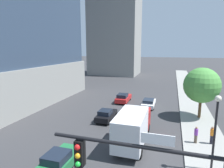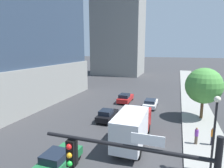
{
  "view_description": "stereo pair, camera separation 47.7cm",
  "coord_description": "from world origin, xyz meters",
  "px_view_note": "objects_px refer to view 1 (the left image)",
  "views": [
    {
      "loc": [
        5.35,
        -3.21,
        9.08
      ],
      "look_at": [
        -0.32,
        14.97,
        5.55
      ],
      "focal_mm": 31.2,
      "sensor_mm": 36.0,
      "label": 1
    },
    {
      "loc": [
        5.8,
        -3.07,
        9.08
      ],
      "look_at": [
        -0.32,
        14.97,
        5.55
      ],
      "focal_mm": 31.2,
      "sensor_mm": 36.0,
      "label": 2
    }
  ],
  "objects_px": {
    "car_black": "(106,115)",
    "car_red": "(123,98)",
    "box_truck": "(133,126)",
    "car_white": "(149,103)",
    "street_lamp": "(216,122)",
    "pedestrian_orange_shirt": "(212,135)",
    "pedestrian_purple_shirt": "(196,135)",
    "construction_building": "(115,25)",
    "street_tree": "(202,85)",
    "car_green": "(60,161)"
  },
  "relations": [
    {
      "from": "car_black",
      "to": "car_red",
      "type": "bearing_deg",
      "value": 90.0
    },
    {
      "from": "box_truck",
      "to": "car_white",
      "type": "bearing_deg",
      "value": 90.0
    },
    {
      "from": "street_lamp",
      "to": "car_white",
      "type": "bearing_deg",
      "value": 113.2
    },
    {
      "from": "pedestrian_orange_shirt",
      "to": "pedestrian_purple_shirt",
      "type": "height_order",
      "value": "pedestrian_orange_shirt"
    },
    {
      "from": "car_red",
      "to": "construction_building",
      "type": "bearing_deg",
      "value": 108.58
    },
    {
      "from": "street_tree",
      "to": "pedestrian_orange_shirt",
      "type": "xyz_separation_m",
      "value": [
        0.22,
        -7.44,
        -3.38
      ]
    },
    {
      "from": "car_green",
      "to": "pedestrian_purple_shirt",
      "type": "bearing_deg",
      "value": 35.75
    },
    {
      "from": "car_black",
      "to": "car_red",
      "type": "relative_size",
      "value": 0.9
    },
    {
      "from": "car_black",
      "to": "box_truck",
      "type": "xyz_separation_m",
      "value": [
        4.46,
        -5.11,
        1.14
      ]
    },
    {
      "from": "car_red",
      "to": "pedestrian_purple_shirt",
      "type": "bearing_deg",
      "value": -50.33
    },
    {
      "from": "construction_building",
      "to": "pedestrian_orange_shirt",
      "type": "height_order",
      "value": "construction_building"
    },
    {
      "from": "street_lamp",
      "to": "pedestrian_purple_shirt",
      "type": "xyz_separation_m",
      "value": [
        -0.68,
        4.17,
        -2.91
      ]
    },
    {
      "from": "pedestrian_purple_shirt",
      "to": "street_lamp",
      "type": "bearing_deg",
      "value": -80.79
    },
    {
      "from": "car_red",
      "to": "car_green",
      "type": "distance_m",
      "value": 19.64
    },
    {
      "from": "car_black",
      "to": "car_green",
      "type": "height_order",
      "value": "car_green"
    },
    {
      "from": "street_lamp",
      "to": "box_truck",
      "type": "xyz_separation_m",
      "value": [
        -6.42,
        2.44,
        -2.03
      ]
    },
    {
      "from": "construction_building",
      "to": "box_truck",
      "type": "relative_size",
      "value": 5.01
    },
    {
      "from": "construction_building",
      "to": "car_white",
      "type": "distance_m",
      "value": 42.56
    },
    {
      "from": "pedestrian_orange_shirt",
      "to": "car_red",
      "type": "bearing_deg",
      "value": 133.93
    },
    {
      "from": "car_red",
      "to": "box_truck",
      "type": "bearing_deg",
      "value": -72.38
    },
    {
      "from": "car_black",
      "to": "pedestrian_orange_shirt",
      "type": "height_order",
      "value": "pedestrian_orange_shirt"
    },
    {
      "from": "construction_building",
      "to": "car_black",
      "type": "height_order",
      "value": "construction_building"
    },
    {
      "from": "pedestrian_purple_shirt",
      "to": "car_green",
      "type": "bearing_deg",
      "value": -144.25
    },
    {
      "from": "car_red",
      "to": "pedestrian_orange_shirt",
      "type": "height_order",
      "value": "pedestrian_orange_shirt"
    },
    {
      "from": "street_tree",
      "to": "car_green",
      "type": "xyz_separation_m",
      "value": [
        -11.39,
        -15.02,
        -3.66
      ]
    },
    {
      "from": "street_tree",
      "to": "car_white",
      "type": "distance_m",
      "value": 8.48
    },
    {
      "from": "box_truck",
      "to": "street_tree",
      "type": "bearing_deg",
      "value": 53.64
    },
    {
      "from": "construction_building",
      "to": "street_tree",
      "type": "bearing_deg",
      "value": -59.57
    },
    {
      "from": "street_lamp",
      "to": "car_black",
      "type": "distance_m",
      "value": 13.61
    },
    {
      "from": "street_tree",
      "to": "box_truck",
      "type": "relative_size",
      "value": 0.86
    },
    {
      "from": "street_lamp",
      "to": "pedestrian_purple_shirt",
      "type": "height_order",
      "value": "street_lamp"
    },
    {
      "from": "pedestrian_purple_shirt",
      "to": "construction_building",
      "type": "bearing_deg",
      "value": 114.97
    },
    {
      "from": "car_red",
      "to": "pedestrian_orange_shirt",
      "type": "xyz_separation_m",
      "value": [
        11.61,
        -12.05,
        0.29
      ]
    },
    {
      "from": "car_black",
      "to": "car_red",
      "type": "xyz_separation_m",
      "value": [
        0.0,
        8.93,
        0.02
      ]
    },
    {
      "from": "street_lamp",
      "to": "pedestrian_orange_shirt",
      "type": "distance_m",
      "value": 5.31
    },
    {
      "from": "construction_building",
      "to": "car_red",
      "type": "distance_m",
      "value": 39.75
    },
    {
      "from": "street_lamp",
      "to": "pedestrian_purple_shirt",
      "type": "relative_size",
      "value": 3.51
    },
    {
      "from": "street_lamp",
      "to": "car_green",
      "type": "xyz_separation_m",
      "value": [
        -10.88,
        -3.17,
        -3.13
      ]
    },
    {
      "from": "car_white",
      "to": "street_lamp",
      "type": "bearing_deg",
      "value": -66.8
    },
    {
      "from": "street_tree",
      "to": "box_truck",
      "type": "height_order",
      "value": "street_tree"
    },
    {
      "from": "street_lamp",
      "to": "street_tree",
      "type": "bearing_deg",
      "value": 87.51
    },
    {
      "from": "construction_building",
      "to": "pedestrian_purple_shirt",
      "type": "xyz_separation_m",
      "value": [
        21.8,
        -46.82,
        -15.69
      ]
    },
    {
      "from": "street_tree",
      "to": "car_black",
      "type": "relative_size",
      "value": 1.6
    },
    {
      "from": "street_tree",
      "to": "construction_building",
      "type": "bearing_deg",
      "value": 120.43
    },
    {
      "from": "street_tree",
      "to": "pedestrian_purple_shirt",
      "type": "distance_m",
      "value": 8.5
    },
    {
      "from": "pedestrian_orange_shirt",
      "to": "construction_building",
      "type": "bearing_deg",
      "value": 116.49
    },
    {
      "from": "box_truck",
      "to": "car_black",
      "type": "bearing_deg",
      "value": 131.12
    },
    {
      "from": "construction_building",
      "to": "car_red",
      "type": "relative_size",
      "value": 8.4
    },
    {
      "from": "car_red",
      "to": "pedestrian_purple_shirt",
      "type": "height_order",
      "value": "pedestrian_purple_shirt"
    },
    {
      "from": "car_green",
      "to": "pedestrian_orange_shirt",
      "type": "height_order",
      "value": "pedestrian_orange_shirt"
    }
  ]
}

